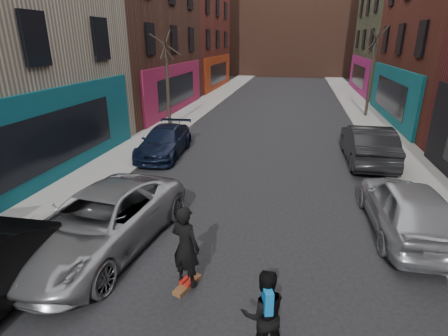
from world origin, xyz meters
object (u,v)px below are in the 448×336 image
at_px(parked_left_end, 164,141).
at_px(skateboarder, 186,247).
at_px(pedestrian, 264,313).
at_px(tree_right_far, 372,65).
at_px(parked_left_far, 101,221).
at_px(parked_right_end, 368,144).
at_px(skateboard, 187,285).
at_px(tree_left_far, 167,72).
at_px(parked_right_far, 407,207).

bearing_deg(parked_left_end, skateboarder, -70.05).
bearing_deg(pedestrian, tree_right_far, -122.31).
xyz_separation_m(parked_left_far, parked_right_end, (7.94, 8.73, 0.06)).
height_order(tree_right_far, skateboarder, tree_right_far).
relative_size(skateboard, pedestrian, 0.49).
xyz_separation_m(tree_left_far, parked_left_end, (1.60, -5.03, -2.72)).
bearing_deg(skateboarder, pedestrian, 162.29).
xyz_separation_m(parked_right_end, skateboard, (-5.30, -9.79, -0.78)).
bearing_deg(parked_left_far, parked_right_end, 54.14).
xyz_separation_m(tree_right_far, parked_right_end, (-1.60, -10.12, -2.70)).
height_order(skateboard, skateboarder, skateboarder).
xyz_separation_m(parked_right_far, skateboard, (-5.30, -3.48, -0.75)).
xyz_separation_m(parked_right_far, pedestrian, (-3.49, -4.83, 0.03)).
height_order(parked_left_far, parked_right_end, parked_right_end).
bearing_deg(skateboard, tree_right_far, 89.89).
xyz_separation_m(tree_left_far, skateboard, (5.50, -13.91, -3.33)).
bearing_deg(parked_right_far, parked_right_end, -91.81).
bearing_deg(parked_right_far, skateboard, 31.49).
xyz_separation_m(tree_right_far, parked_right_far, (-1.60, -16.43, -2.73)).
relative_size(tree_right_far, pedestrian, 4.15).
relative_size(tree_right_far, skateboard, 8.50).
height_order(parked_right_end, skateboard, parked_right_end).
distance_m(tree_right_far, skateboarder, 21.22).
height_order(tree_left_far, pedestrian, tree_left_far).
relative_size(tree_left_far, parked_right_end, 1.28).
bearing_deg(parked_right_end, skateboard, 60.85).
xyz_separation_m(parked_left_end, parked_right_far, (9.20, -5.40, 0.13)).
bearing_deg(tree_left_far, pedestrian, -64.41).
distance_m(parked_right_far, skateboarder, 6.35).
bearing_deg(parked_right_far, parked_left_far, 15.17).
bearing_deg(skateboard, parked_left_end, 132.72).
xyz_separation_m(parked_right_far, skateboarder, (-5.30, -3.48, 0.24)).
height_order(parked_left_end, parked_right_far, parked_right_far).
height_order(parked_right_far, pedestrian, pedestrian).
distance_m(parked_left_far, pedestrian, 5.06).
relative_size(tree_left_far, pedestrian, 3.97).
bearing_deg(tree_left_far, parked_left_far, -77.45).
bearing_deg(skateboarder, parked_left_end, -47.28).
height_order(parked_left_far, skateboard, parked_left_far).
xyz_separation_m(parked_left_end, skateboarder, (3.90, -8.88, 0.38)).
relative_size(parked_left_end, parked_right_end, 0.90).
xyz_separation_m(parked_right_end, pedestrian, (-3.49, -11.14, -0.01)).
relative_size(parked_right_end, pedestrian, 3.10).
xyz_separation_m(tree_right_far, parked_left_far, (-9.54, -18.85, -2.76)).
height_order(tree_left_far, skateboarder, tree_left_far).
distance_m(parked_left_far, parked_right_end, 11.80).
relative_size(parked_left_end, skateboarder, 2.43).
distance_m(tree_left_far, pedestrian, 17.11).
xyz_separation_m(parked_right_far, parked_right_end, (0.00, 6.31, 0.04)).
bearing_deg(pedestrian, skateboard, -55.56).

